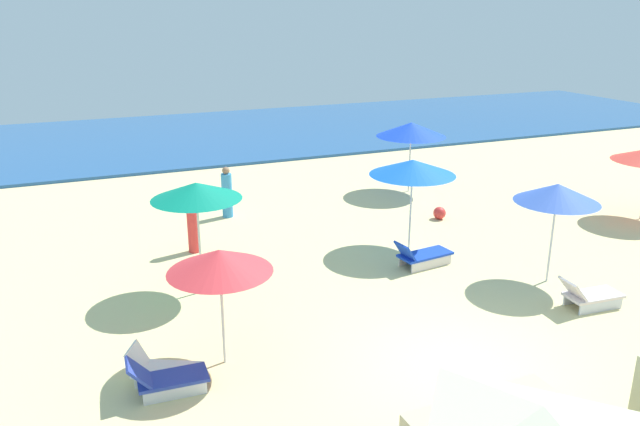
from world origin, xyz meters
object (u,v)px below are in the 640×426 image
object	(u,v)px
lounge_chair_2_0	(162,370)
umbrella_5	(557,193)
umbrella_6	(196,191)
beach_ball_0	(182,201)
lounge_chair_5_0	(589,296)
lounge_chair_4_0	(422,256)
beachgoer_2	(193,224)
umbrella_2	(220,261)
lounge_chair_2_1	(166,379)
beach_ball_1	(439,213)
beachgoer_0	(227,194)
umbrella_4	(413,167)
umbrella_0	(411,130)

from	to	relation	value
lounge_chair_2_0	umbrella_5	size ratio (longest dim) A/B	0.56
lounge_chair_2_0	umbrella_6	world-z (taller)	umbrella_6
beach_ball_0	lounge_chair_5_0	bearing A→B (deg)	-57.79
lounge_chair_4_0	beachgoer_2	distance (m)	6.08
umbrella_2	lounge_chair_4_0	bearing A→B (deg)	23.62
lounge_chair_2_1	beach_ball_1	distance (m)	11.18
lounge_chair_5_0	beach_ball_0	size ratio (longest dim) A/B	4.77
beachgoer_0	lounge_chair_5_0	bearing A→B (deg)	118.05
umbrella_4	beach_ball_1	distance (m)	3.48
lounge_chair_2_1	beachgoer_2	bearing A→B (deg)	-13.17
lounge_chair_2_1	umbrella_5	distance (m)	9.49
umbrella_6	lounge_chair_2_0	bearing A→B (deg)	-113.17
lounge_chair_2_1	umbrella_4	size ratio (longest dim) A/B	0.55
umbrella_4	umbrella_5	xyz separation A→B (m)	(1.97, -3.16, -0.07)
umbrella_4	beachgoer_0	distance (m)	6.17
umbrella_6	beach_ball_0	size ratio (longest dim) A/B	8.73
umbrella_0	beachgoer_2	xyz separation A→B (m)	(-8.28, -2.84, -1.45)
lounge_chair_2_0	umbrella_6	distance (m)	4.26
lounge_chair_4_0	beachgoer_0	distance (m)	6.77
lounge_chair_2_0	beachgoer_0	bearing A→B (deg)	5.20
lounge_chair_4_0	lounge_chair_5_0	size ratio (longest dim) A/B	1.10
umbrella_5	umbrella_0	bearing A→B (deg)	84.01
lounge_chair_5_0	umbrella_2	bearing A→B (deg)	87.93
umbrella_2	umbrella_6	bearing A→B (deg)	85.05
beachgoer_2	beach_ball_1	distance (m)	7.63
lounge_chair_4_0	umbrella_6	xyz separation A→B (m)	(-5.50, 0.63, 2.16)
umbrella_4	umbrella_6	bearing A→B (deg)	-174.46
umbrella_4	lounge_chair_4_0	xyz separation A→B (m)	(-0.32, -1.19, -2.00)
beachgoer_2	umbrella_6	bearing A→B (deg)	-179.11
lounge_chair_2_1	beach_ball_1	world-z (taller)	lounge_chair_2_1
umbrella_2	lounge_chair_5_0	xyz separation A→B (m)	(7.93, -0.88, -1.75)
lounge_chair_5_0	beachgoer_2	distance (m)	9.86
lounge_chair_2_0	beach_ball_0	distance (m)	10.43
lounge_chair_4_0	beach_ball_0	distance (m)	8.80
umbrella_0	umbrella_4	bearing A→B (deg)	-120.13
lounge_chair_2_1	lounge_chair_4_0	distance (m)	7.58
lounge_chair_2_1	beach_ball_0	xyz separation A→B (m)	(2.24, 10.54, -0.12)
umbrella_0	beachgoer_2	size ratio (longest dim) A/B	1.48
lounge_chair_2_0	beachgoer_2	distance (m)	6.21
umbrella_4	lounge_chair_5_0	bearing A→B (deg)	-68.28
lounge_chair_2_0	beachgoer_0	world-z (taller)	beachgoer_0
umbrella_2	lounge_chair_2_0	distance (m)	2.15
umbrella_5	beachgoer_2	world-z (taller)	umbrella_5
umbrella_2	umbrella_6	distance (m)	3.19
lounge_chair_2_0	umbrella_5	bearing A→B (deg)	-58.36
umbrella_4	umbrella_5	distance (m)	3.72
umbrella_4	lounge_chair_2_0	bearing A→B (deg)	-151.62
umbrella_2	lounge_chair_5_0	distance (m)	8.17
lounge_chair_4_0	lounge_chair_5_0	world-z (taller)	lounge_chair_5_0
umbrella_4	beachgoer_2	size ratio (longest dim) A/B	1.48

